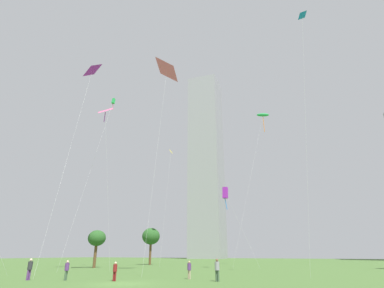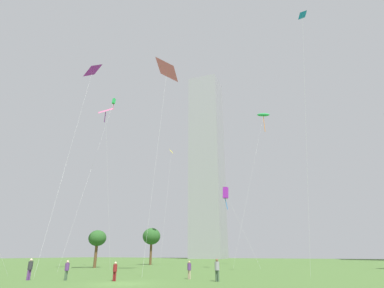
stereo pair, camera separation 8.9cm
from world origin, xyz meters
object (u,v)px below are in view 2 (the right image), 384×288
Objects in this scene: kite_flying_2 at (92,71)px; distant_highrise_1 at (207,162)px; person_standing_5 at (67,269)px; person_standing_2 at (217,268)px; park_tree_2 at (152,237)px; kite_flying_0 at (171,153)px; park_tree_1 at (97,239)px; kite_flying_1 at (106,111)px; kite_flying_4 at (167,70)px; kite_flying_3 at (263,115)px; kite_flying_7 at (302,21)px; kite_flying_5 at (113,103)px; kite_flying_8 at (226,193)px; person_standing_1 at (189,269)px; person_standing_3 at (115,270)px; person_standing_4 at (30,268)px.

distant_highrise_1 reaches higher than kite_flying_2.
person_standing_5 is 131.86m from distant_highrise_1.
person_standing_2 is 0.24× the size of park_tree_2.
kite_flying_0 is 3.74× the size of park_tree_1.
kite_flying_0 is at bearing 88.55° from kite_flying_1.
person_standing_5 is at bearing -105.16° from kite_flying_4.
kite_flying_3 reaches higher than kite_flying_0.
kite_flying_2 reaches higher than park_tree_1.
kite_flying_5 is at bearing 171.65° from kite_flying_7.
kite_flying_7 reaches higher than kite_flying_8.
distant_highrise_1 reaches higher than person_standing_2.
kite_flying_8 is (2.53, 15.32, -15.34)m from kite_flying_4.
kite_flying_1 reaches higher than person_standing_5.
person_standing_1 is 0.26× the size of park_tree_1.
person_standing_2 is 31.16m from kite_flying_7.
person_standing_3 is 0.05× the size of kite_flying_2.
kite_flying_7 reaches higher than kite_flying_2.
kite_flying_8 is 24.11m from park_tree_2.
park_tree_1 is at bearing 26.34° from person_standing_5.
person_standing_1 is at bearing -68.10° from person_standing_5.
kite_flying_0 is at bearing 64.37° from kite_flying_5.
kite_flying_8 is at bearing 140.19° from kite_flying_7.
kite_flying_7 is 2.45× the size of kite_flying_8.
person_standing_1 is 28.53m from park_tree_1.
kite_flying_2 reaches higher than kite_flying_5.
person_standing_2 is 1.16× the size of person_standing_3.
person_standing_1 is 14.17m from person_standing_4.
kite_flying_3 is (19.55, 30.66, 1.14)m from kite_flying_2.
person_standing_3 is 0.05× the size of kite_flying_5.
person_standing_5 is at bearing -175.62° from person_standing_3.
kite_flying_0 is 18.96m from park_tree_2.
person_standing_3 is at bearing -43.35° from kite_flying_5.
park_tree_1 reaches higher than person_standing_3.
kite_flying_5 is (-17.45, 16.48, 27.98)m from person_standing_3.
kite_flying_8 is at bearing -16.08° from kite_flying_0.
kite_flying_4 is 0.90× the size of kite_flying_7.
kite_flying_8 is (-6.82, 21.22, 10.59)m from person_standing_2.
kite_flying_1 reaches higher than person_standing_4.
park_tree_1 is (-27.92, 15.02, 3.55)m from person_standing_2.
distant_highrise_1 is at bearing 119.61° from kite_flying_7.
park_tree_2 is at bearing 107.75° from person_standing_3.
kite_flying_3 is 4.18× the size of park_tree_2.
kite_flying_1 is at bearing 130.48° from person_standing_3.
person_standing_2 is at bearing -139.91° from kite_flying_7.
kite_flying_4 is 0.29× the size of distant_highrise_1.
kite_flying_0 is 1.78× the size of kite_flying_8.
kite_flying_1 reaches higher than person_standing_1.
kite_flying_4 is (10.76, 0.16, 4.19)m from kite_flying_1.
distant_highrise_1 reaches higher than person_standing_5.
kite_flying_5 is at bearing -136.97° from kite_flying_3.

